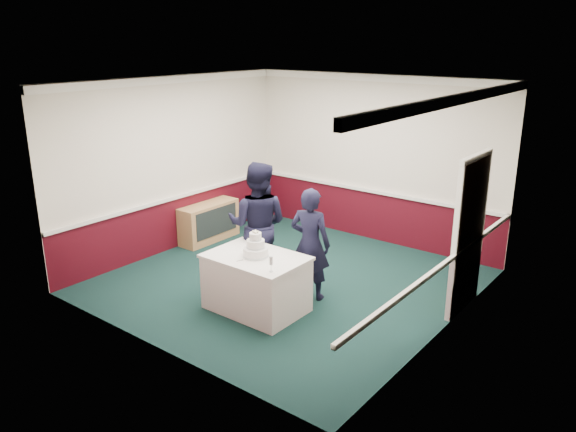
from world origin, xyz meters
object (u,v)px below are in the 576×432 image
Objects in this scene: champagne_flute at (271,261)px; person_man at (258,225)px; wedding_cake at (256,248)px; sideboard at (209,222)px; cake_knife at (244,260)px; person_woman at (310,244)px; cake_table at (256,282)px.

champagne_flute is 1.39m from person_man.
person_man is (-0.53, 0.65, 0.05)m from wedding_cake.
cake_knife reaches higher than sideboard.
person_man reaches higher than wedding_cake.
wedding_cake is at bearing -31.82° from sideboard.
cake_knife is (2.48, -1.76, 0.44)m from sideboard.
cake_knife is (-0.03, -0.20, -0.11)m from wedding_cake.
champagne_flute is at bearing -31.40° from sideboard.
person_man is (1.98, -0.91, 0.60)m from sideboard.
cake_table is at bearing 52.31° from person_woman.
sideboard is at bearing 148.18° from wedding_cake.
champagne_flute reaches higher than cake_knife.
champagne_flute is (0.50, -0.28, 0.53)m from cake_table.
person_woman is (0.38, 0.97, 0.02)m from cake_knife.
person_woman is at bearing 65.76° from wedding_cake.
champagne_flute is 0.11× the size of person_man.
cake_knife is 1.04m from person_woman.
cake_knife is 1.07× the size of champagne_flute.
cake_table is at bearing 103.37° from person_man.
cake_knife is 0.12× the size of person_man.
person_woman reaches higher than cake_table.
cake_table is at bearing 150.75° from champagne_flute.
person_man is at bearing 137.86° from champagne_flute.
cake_table is 0.69× the size of person_man.
person_man is 1.16× the size of person_woman.
cake_table reaches higher than sideboard.
person_woman reaches higher than cake_knife.
wedding_cake is at bearing 103.37° from person_man.
champagne_flute is (3.01, -1.84, 0.58)m from sideboard.
person_man is at bearing 143.06° from cake_knife.
sideboard is at bearing -28.92° from person_woman.
champagne_flute is 1.07m from person_woman.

